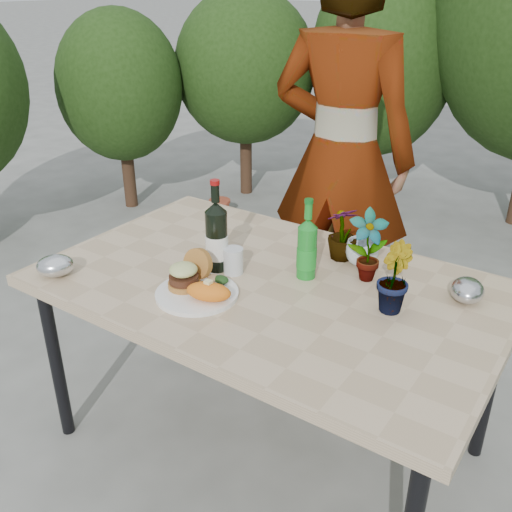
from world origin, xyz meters
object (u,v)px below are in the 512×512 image
Objects in this scene: dinner_plate at (197,294)px; person at (342,157)px; wine_bottle at (217,237)px; patio_table at (269,295)px.

person reaches higher than dinner_plate.
dinner_plate is 0.24m from wine_bottle.
dinner_plate is at bearing -77.30° from wine_bottle.
dinner_plate is at bearing 84.72° from person.
patio_table is 4.71× the size of wine_bottle.
wine_bottle reaches higher than patio_table.
wine_bottle is (-0.21, -0.03, 0.18)m from patio_table.
patio_table is 0.27m from dinner_plate.
person is (-0.18, 0.90, 0.26)m from patio_table.
patio_table is 5.71× the size of dinner_plate.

